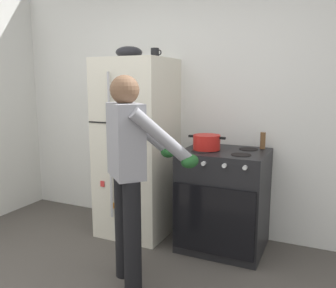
{
  "coord_description": "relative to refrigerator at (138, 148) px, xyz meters",
  "views": [
    {
      "loc": [
        1.29,
        -1.53,
        1.55
      ],
      "look_at": [
        -0.03,
        1.32,
        1.0
      ],
      "focal_mm": 37.96,
      "sensor_mm": 36.0,
      "label": 1
    }
  ],
  "objects": [
    {
      "name": "kitchen_wall_back",
      "position": [
        0.48,
        0.38,
        0.46
      ],
      "size": [
        6.0,
        0.1,
        2.7
      ],
      "primitive_type": "cube",
      "color": "white",
      "rests_on": "ground"
    },
    {
      "name": "refrigerator",
      "position": [
        0.0,
        0.0,
        0.0
      ],
      "size": [
        0.68,
        0.72,
        1.78
      ],
      "color": "silver",
      "rests_on": "ground"
    },
    {
      "name": "stove_range",
      "position": [
        0.92,
        -0.01,
        -0.42
      ],
      "size": [
        0.76,
        0.67,
        0.94
      ],
      "color": "black",
      "rests_on": "ground"
    },
    {
      "name": "person_cook",
      "position": [
        0.46,
        -0.89,
        0.07
      ],
      "size": [
        0.69,
        0.73,
        1.6
      ],
      "color": "black",
      "rests_on": "ground"
    },
    {
      "name": "red_pot",
      "position": [
        0.76,
        -0.05,
        0.12
      ],
      "size": [
        0.35,
        0.25,
        0.14
      ],
      "color": "red",
      "rests_on": "stove_range"
    },
    {
      "name": "coffee_mug",
      "position": [
        0.18,
        0.05,
        0.94
      ],
      "size": [
        0.11,
        0.08,
        0.1
      ],
      "color": "black",
      "rests_on": "refrigerator"
    },
    {
      "name": "pepper_mill",
      "position": [
        1.22,
        0.2,
        0.13
      ],
      "size": [
        0.05,
        0.05,
        0.15
      ],
      "primitive_type": "cylinder",
      "color": "brown",
      "rests_on": "stove_range"
    },
    {
      "name": "mixing_bowl",
      "position": [
        -0.08,
        0.0,
        0.95
      ],
      "size": [
        0.26,
        0.26,
        0.12
      ],
      "primitive_type": "ellipsoid",
      "color": "black",
      "rests_on": "refrigerator"
    }
  ]
}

